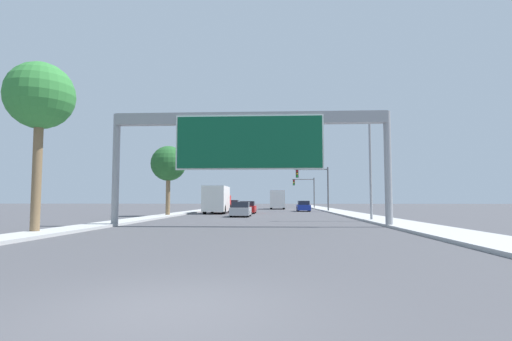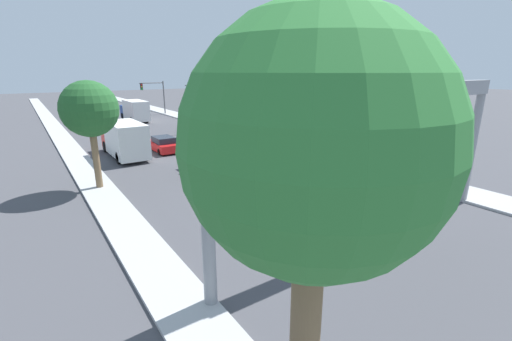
% 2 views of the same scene
% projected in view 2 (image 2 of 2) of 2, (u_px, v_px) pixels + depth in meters
% --- Properties ---
extents(sidewalk_right, '(3.00, 120.00, 0.15)m').
position_uv_depth(sidewalk_right, '(189.00, 118.00, 53.97)').
color(sidewalk_right, '#AEAEAE').
rests_on(sidewalk_right, ground).
extents(median_strip_left, '(2.00, 120.00, 0.15)m').
position_uv_depth(median_strip_left, '(55.00, 129.00, 43.95)').
color(median_strip_left, '#AEAEAE').
rests_on(median_strip_left, ground).
extents(sign_gantry, '(16.83, 0.73, 6.87)m').
position_uv_depth(sign_gantry, '(388.00, 120.00, 13.94)').
color(sign_gantry, gray).
rests_on(sign_gantry, ground).
extents(car_near_right, '(1.73, 4.22, 1.44)m').
position_uv_depth(car_near_right, '(194.00, 126.00, 42.72)').
color(car_near_right, navy).
rests_on(car_near_right, ground).
extents(car_far_right, '(1.85, 4.38, 1.43)m').
position_uv_depth(car_far_right, '(163.00, 144.00, 32.10)').
color(car_far_right, red).
rests_on(car_far_right, ground).
extents(car_near_center, '(1.72, 4.69, 1.53)m').
position_uv_depth(car_near_center, '(89.00, 124.00, 44.25)').
color(car_near_center, red).
rests_on(car_near_center, ground).
extents(car_near_left, '(1.76, 4.21, 1.39)m').
position_uv_depth(car_near_left, '(204.00, 165.00, 25.27)').
color(car_near_left, '#A5A8AD').
rests_on(car_near_left, ground).
extents(truck_box_primary, '(2.44, 7.73, 3.12)m').
position_uv_depth(truck_box_primary, '(124.00, 139.00, 29.80)').
color(truck_box_primary, red).
rests_on(truck_box_primary, ground).
extents(truck_box_secondary, '(2.42, 7.94, 3.11)m').
position_uv_depth(truck_box_secondary, '(135.00, 111.00, 51.02)').
color(truck_box_secondary, navy).
rests_on(truck_box_secondary, ground).
extents(traffic_light_near_intersection, '(4.57, 0.32, 5.96)m').
position_uv_depth(traffic_light_near_intersection, '(209.00, 98.00, 42.00)').
color(traffic_light_near_intersection, '#4C4C4F').
rests_on(traffic_light_near_intersection, ground).
extents(traffic_light_mid_block, '(4.12, 0.32, 5.63)m').
position_uv_depth(traffic_light_mid_block, '(156.00, 92.00, 57.98)').
color(traffic_light_mid_block, '#4C4C4F').
rests_on(traffic_light_mid_block, ground).
extents(palm_tree_foreground, '(3.16, 3.16, 8.11)m').
position_uv_depth(palm_tree_foreground, '(314.00, 153.00, 3.99)').
color(palm_tree_foreground, brown).
rests_on(palm_tree_foreground, ground).
extents(palm_tree_background, '(3.40, 3.40, 6.82)m').
position_uv_depth(palm_tree_background, '(90.00, 110.00, 20.64)').
color(palm_tree_background, brown).
rests_on(palm_tree_background, ground).
extents(street_lamp_right, '(2.23, 0.28, 8.15)m').
position_uv_depth(street_lamp_right, '(383.00, 109.00, 23.57)').
color(street_lamp_right, gray).
rests_on(street_lamp_right, ground).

